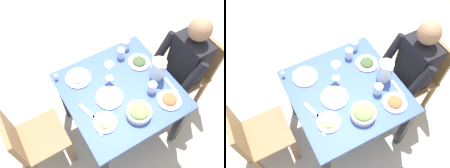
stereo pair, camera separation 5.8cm
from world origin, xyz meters
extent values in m
plane|color=#B7AD99|center=(0.00, 0.00, 0.00)|extent=(8.00, 8.00, 0.00)
cube|color=#334C99|center=(0.00, 0.00, 0.71)|extent=(0.90, 0.90, 0.03)
cube|color=#232328|center=(-0.40, -0.40, 0.35)|extent=(0.06, 0.06, 0.69)
cube|color=#232328|center=(0.40, -0.40, 0.35)|extent=(0.06, 0.06, 0.69)
cube|color=#232328|center=(0.40, 0.40, 0.35)|extent=(0.06, 0.06, 0.69)
cube|color=olive|center=(-0.20, -0.91, 0.21)|extent=(0.04, 0.04, 0.43)
cube|color=olive|center=(0.14, -0.91, 0.21)|extent=(0.04, 0.04, 0.43)
cube|color=olive|center=(-0.20, -0.57, 0.21)|extent=(0.04, 0.04, 0.43)
cube|color=olive|center=(0.14, -0.57, 0.21)|extent=(0.04, 0.04, 0.43)
cube|color=olive|center=(-0.03, -0.74, 0.44)|extent=(0.40, 0.40, 0.03)
cube|color=olive|center=(-0.03, -0.92, 0.66)|extent=(0.38, 0.04, 0.42)
cube|color=olive|center=(0.26, 0.91, 0.21)|extent=(0.04, 0.04, 0.43)
cube|color=olive|center=(0.26, 0.57, 0.21)|extent=(0.04, 0.04, 0.43)
cube|color=olive|center=(-0.08, 0.57, 0.21)|extent=(0.04, 0.04, 0.43)
cube|color=olive|center=(0.09, 0.74, 0.44)|extent=(0.40, 0.40, 0.03)
cube|color=olive|center=(0.09, 0.92, 0.66)|extent=(0.38, 0.04, 0.42)
cube|color=black|center=(-0.03, -0.71, 0.70)|extent=(0.32, 0.20, 0.50)
sphere|color=#936B4C|center=(-0.03, -0.71, 1.07)|extent=(0.19, 0.19, 0.19)
cylinder|color=#2D3342|center=(-0.11, -0.52, 0.42)|extent=(0.11, 0.38, 0.11)
cylinder|color=#2D3342|center=(-0.11, -0.33, 0.23)|extent=(0.10, 0.10, 0.45)
cylinder|color=black|center=(-0.23, -0.57, 0.73)|extent=(0.08, 0.23, 0.37)
cylinder|color=#2D3342|center=(0.06, -0.52, 0.42)|extent=(0.11, 0.38, 0.11)
cylinder|color=#2D3342|center=(0.06, -0.33, 0.23)|extent=(0.10, 0.10, 0.45)
cylinder|color=black|center=(0.17, -0.57, 0.73)|extent=(0.08, 0.23, 0.37)
cylinder|color=silver|center=(-0.03, -0.34, 0.82)|extent=(0.12, 0.12, 0.19)
cube|color=silver|center=(0.04, -0.34, 0.83)|extent=(0.02, 0.02, 0.11)
cube|color=silver|center=(-0.09, -0.34, 0.90)|extent=(0.04, 0.03, 0.02)
cylinder|color=white|center=(-0.26, 0.00, 0.75)|extent=(0.20, 0.20, 0.05)
ellipsoid|color=#759951|center=(-0.26, 0.00, 0.79)|extent=(0.16, 0.16, 0.06)
cylinder|color=white|center=(0.16, -0.29, 0.73)|extent=(0.19, 0.19, 0.01)
ellipsoid|color=#3D512D|center=(0.16, -0.29, 0.74)|extent=(0.12, 0.12, 0.04)
cylinder|color=white|center=(0.28, 0.25, 0.73)|extent=(0.22, 0.22, 0.01)
ellipsoid|color=#B7AD89|center=(0.28, 0.25, 0.74)|extent=(0.13, 0.13, 0.03)
cylinder|color=white|center=(-0.29, -0.28, 0.73)|extent=(0.19, 0.19, 0.01)
ellipsoid|color=#CC5B33|center=(-0.29, -0.28, 0.75)|extent=(0.12, 0.12, 0.04)
cylinder|color=white|center=(-0.19, 0.26, 0.73)|extent=(0.18, 0.18, 0.01)
ellipsoid|color=#E0C670|center=(-0.19, 0.26, 0.75)|extent=(0.11, 0.11, 0.04)
cylinder|color=white|center=(-0.02, 0.12, 0.73)|extent=(0.22, 0.22, 0.01)
ellipsoid|color=white|center=(-0.02, 0.12, 0.75)|extent=(0.14, 0.14, 0.04)
cylinder|color=silver|center=(-0.14, -0.21, 0.77)|extent=(0.07, 0.07, 0.09)
cylinder|color=silver|center=(0.30, -0.19, 0.77)|extent=(0.07, 0.07, 0.09)
cylinder|color=silver|center=(0.37, -0.28, 0.77)|extent=(0.07, 0.07, 0.09)
cylinder|color=silver|center=(0.15, 0.02, 0.73)|extent=(0.07, 0.07, 0.01)
cylinder|color=silver|center=(0.15, 0.02, 0.78)|extent=(0.01, 0.01, 0.10)
cone|color=silver|center=(0.15, 0.02, 0.87)|extent=(0.08, 0.08, 0.09)
cylinder|color=white|center=(0.37, 0.41, 0.74)|extent=(0.03, 0.03, 0.04)
cylinder|color=#B2B2B7|center=(0.37, 0.41, 0.77)|extent=(0.03, 0.03, 0.01)
cube|color=silver|center=(-0.18, -0.38, 0.73)|extent=(0.17, 0.03, 0.01)
cube|color=silver|center=(-0.18, 0.32, 0.73)|extent=(0.19, 0.04, 0.01)
cube|color=silver|center=(-0.04, 0.33, 0.73)|extent=(0.17, 0.07, 0.01)
camera|label=1|loc=(-0.87, 0.60, 2.38)|focal=38.15mm
camera|label=2|loc=(-0.90, 0.55, 2.38)|focal=38.15mm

